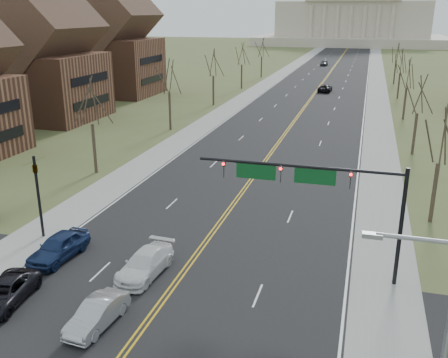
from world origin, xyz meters
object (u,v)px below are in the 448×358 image
Objects in this scene: signal_left at (37,188)px; street_light at (435,353)px; car_sb_outer_lead at (4,293)px; car_sb_inner_lead at (97,314)px; signal_mast at (314,185)px; car_sb_inner_second at (145,264)px; car_sb_outer_second at (59,247)px; car_far_nb at (325,88)px; car_far_sb at (324,63)px.

street_light reaches higher than signal_left.
signal_left is at bearing 105.10° from car_sb_outer_lead.
signal_left is 1.44× the size of car_sb_inner_lead.
signal_mast is at bearing 46.43° from car_sb_inner_lead.
car_sb_inner_second is 1.04× the size of car_sb_outer_second.
car_sb_inner_second reaches higher than car_sb_inner_lead.
signal_mast is 2.91× the size of car_sb_inner_lead.
signal_left is 27.78m from street_light.
signal_left is 9.26m from car_sb_outer_lead.
car_sb_outer_second is 78.28m from car_far_nb.
signal_mast is at bearing 20.67° from car_sb_outer_lead.
signal_left is 10.27m from car_sb_inner_second.
signal_left reaches higher than car_sb_inner_lead.
car_sb_inner_lead is 5.98m from car_sb_outer_lead.
car_sb_inner_second is 78.13m from car_far_nb.
car_far_sb is (-1.03, 130.15, 0.10)m from car_sb_inner_second.
car_sb_inner_lead is (9.21, -8.54, -3.02)m from signal_left.
car_sb_inner_second is (-14.88, 10.46, -4.48)m from street_light.
car_sb_inner_lead is at bearing -87.44° from car_sb_inner_second.
car_sb_inner_second is at bearing 90.11° from car_far_nb.
car_far_sb reaches higher than car_sb_inner_second.
signal_left reaches higher than car_sb_outer_lead.
car_sb_inner_lead is 135.65m from car_far_sb.
car_far_nb reaches higher than car_sb_inner_second.
signal_mast is 2.47× the size of car_far_sb.
car_sb_outer_second is (-15.87, -2.62, -4.92)m from signal_mast.
signal_mast reaches higher than signal_left.
car_far_sb is (-10.63, 127.11, -4.92)m from signal_mast.
car_sb_inner_lead reaches higher than car_sb_outer_lead.
car_sb_inner_lead is (-15.02, 4.96, -4.53)m from street_light.
car_sb_inner_second is 1.03× the size of car_far_sb.
signal_mast is 13.90m from car_sb_inner_lead.
street_light is 1.85× the size of car_far_sb.
car_sb_outer_lead is (-15.70, -8.12, -5.07)m from signal_mast.
car_sb_inner_lead is at bearing -42.83° from signal_left.
car_far_sb is at bearing 92.24° from car_sb_outer_second.
car_sb_outer_second reaches higher than car_sb_inner_second.
signal_left is 12.92m from car_sb_inner_lead.
car_sb_inner_second is at bearing 93.71° from car_sb_inner_lead.
car_sb_outer_lead is at bearing 165.64° from street_light.
street_light reaches higher than car_sb_outer_second.
car_far_nb is (10.17, 77.62, -0.09)m from car_sb_outer_second.
signal_left is at bearing 142.34° from car_sb_inner_lead.
car_sb_inner_second is at bearing 144.90° from street_light.
signal_left is at bearing 144.09° from car_sb_outer_second.
signal_mast is at bearing 13.94° from car_sb_outer_second.
car_sb_outer_lead is 0.96× the size of car_sb_inner_second.
car_sb_outer_second reaches higher than car_sb_inner_lead.
car_sb_inner_second reaches higher than car_sb_outer_lead.
car_sb_outer_second is at bearing 85.50° from car_far_nb.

